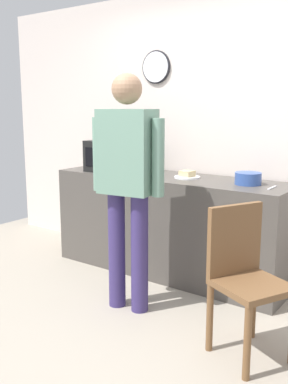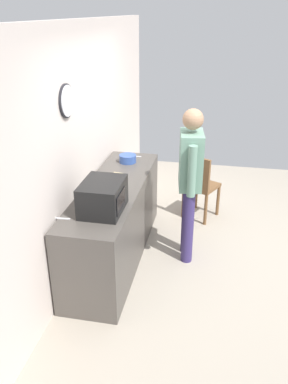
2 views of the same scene
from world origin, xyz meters
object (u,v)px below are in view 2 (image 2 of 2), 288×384
at_px(sandwich_plate, 117,178).
at_px(person_standing, 190,175).
at_px(salad_bowl, 128,159).
at_px(spoon_utensil, 135,156).
at_px(wooden_chair, 199,184).
at_px(microwave, 103,197).
at_px(fork_utensil, 61,218).

height_order(sandwich_plate, person_standing, person_standing).
height_order(salad_bowl, spoon_utensil, salad_bowl).
bearing_deg(wooden_chair, microwave, 154.22).
distance_m(fork_utensil, person_standing, 1.48).
relative_size(person_standing, wooden_chair, 1.88).
bearing_deg(fork_utensil, sandwich_plate, -14.98).
relative_size(sandwich_plate, spoon_utensil, 1.35).
bearing_deg(spoon_utensil, sandwich_plate, 177.31).
bearing_deg(wooden_chair, fork_utensil, 149.14).
height_order(person_standing, wooden_chair, person_standing).
relative_size(salad_bowl, spoon_utensil, 1.26).
bearing_deg(person_standing, fork_utensil, 131.81).
xyz_separation_m(microwave, spoon_utensil, (1.56, 0.03, -0.15)).
distance_m(salad_bowl, person_standing, 1.03).
distance_m(salad_bowl, fork_utensil, 1.59).
bearing_deg(person_standing, wooden_chair, -3.82).
relative_size(microwave, person_standing, 0.28).
xyz_separation_m(sandwich_plate, salad_bowl, (0.57, 0.01, 0.03)).
bearing_deg(sandwich_plate, person_standing, -91.25).
bearing_deg(sandwich_plate, fork_utensil, 165.02).
xyz_separation_m(sandwich_plate, spoon_utensil, (0.79, -0.04, -0.02)).
height_order(sandwich_plate, salad_bowl, salad_bowl).
relative_size(sandwich_plate, person_standing, 0.13).
height_order(microwave, wooden_chair, microwave).
height_order(sandwich_plate, wooden_chair, sandwich_plate).
xyz_separation_m(salad_bowl, wooden_chair, (0.38, -0.90, -0.44)).
relative_size(spoon_utensil, wooden_chair, 0.18).
relative_size(microwave, sandwich_plate, 2.18).
relative_size(microwave, salad_bowl, 2.34).
distance_m(person_standing, wooden_chair, 1.10).
xyz_separation_m(microwave, salad_bowl, (1.34, 0.08, -0.10)).
xyz_separation_m(salad_bowl, spoon_utensil, (0.22, -0.04, -0.05)).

